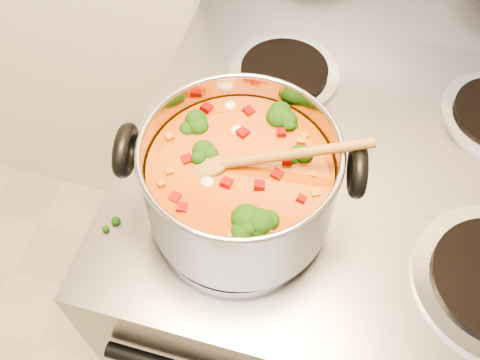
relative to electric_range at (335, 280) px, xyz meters
name	(u,v)px	position (x,y,z in m)	size (l,w,h in m)	color
electric_range	(335,280)	(0.00, 0.00, 0.00)	(0.78, 0.70, 1.08)	gray
stockpot	(240,182)	(-0.18, -0.14, 0.54)	(0.32, 0.26, 0.16)	#AAAAB2
wooden_spoon	(247,161)	(-0.18, -0.14, 0.59)	(0.24, 0.09, 0.07)	brown
cooktop_crumbs	(225,226)	(-0.20, -0.17, 0.46)	(0.41, 0.28, 0.01)	black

